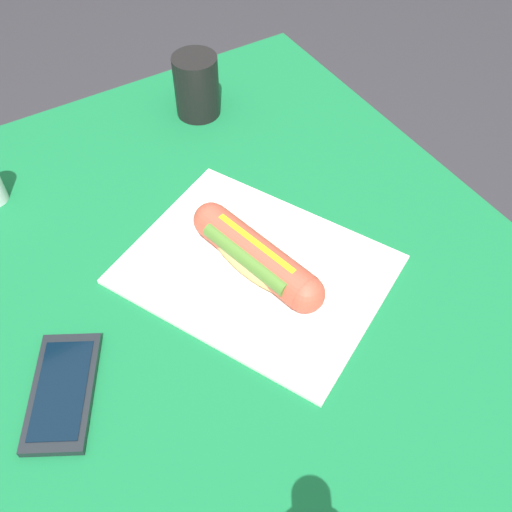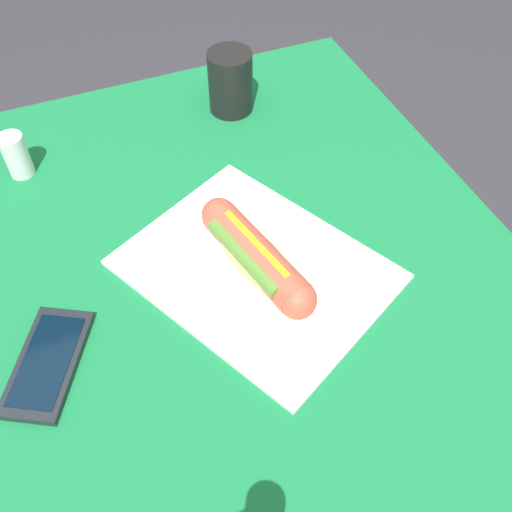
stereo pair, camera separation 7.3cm
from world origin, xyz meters
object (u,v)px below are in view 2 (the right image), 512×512
at_px(cell_phone, 47,359).
at_px(salt_shaker, 16,155).
at_px(hot_dog, 255,256).
at_px(drinking_cup, 230,82).

relative_size(cell_phone, salt_shaker, 2.31).
bearing_deg(salt_shaker, hot_dog, -140.67).
xyz_separation_m(hot_dog, salt_shaker, (0.30, 0.25, 0.00)).
relative_size(cell_phone, drinking_cup, 1.55).
bearing_deg(salt_shaker, drinking_cup, -85.12).
distance_m(hot_dog, salt_shaker, 0.39).
xyz_separation_m(drinking_cup, salt_shaker, (-0.03, 0.34, -0.02)).
bearing_deg(drinking_cup, cell_phone, 135.16).
bearing_deg(drinking_cup, hot_dog, 164.32).
distance_m(hot_dog, cell_phone, 0.27).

